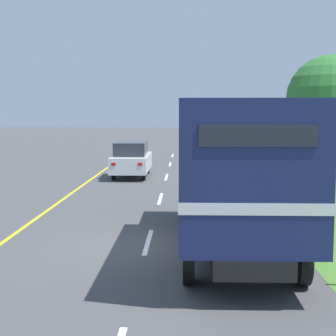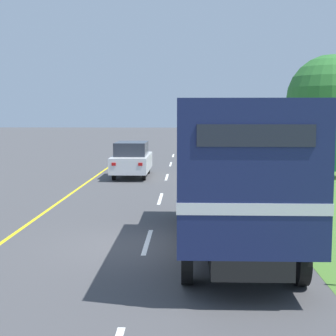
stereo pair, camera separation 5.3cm
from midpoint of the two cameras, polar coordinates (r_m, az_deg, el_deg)
ground_plane at (r=12.89m, az=-2.48°, el=-8.64°), size 200.00×200.00×0.00m
edge_line_yellow at (r=25.72m, az=-8.58°, el=-1.24°), size 0.12×60.16×0.01m
centre_dash_near at (r=13.32m, az=-2.33°, el=-8.14°), size 0.12×2.60×0.01m
centre_dash_mid_a at (r=19.77m, az=-0.94°, el=-3.41°), size 0.12×2.60×0.01m
centre_dash_mid_b at (r=26.29m, az=-0.24°, el=-1.01°), size 0.12×2.60×0.01m
centre_dash_far at (r=32.85m, az=0.19°, el=0.43°), size 0.12×2.60×0.01m
centre_dash_farthest at (r=39.42m, az=0.47°, el=1.39°), size 0.12×2.60×0.01m
horse_trailer_truck at (r=12.27m, az=7.19°, el=-0.03°), size 2.55×8.37×3.53m
lead_car_white at (r=26.45m, az=-4.12°, el=1.01°), size 1.80×4.52×1.80m
highway_sign at (r=22.10m, az=15.33°, el=1.42°), size 2.33×0.09×2.61m
roadside_tree_near at (r=27.24m, az=17.54°, el=7.27°), size 4.44×4.44×6.18m
roadside_tree_mid at (r=33.06m, az=17.62°, el=7.80°), size 4.67×4.67×6.75m
roadside_tree_far at (r=41.38m, az=16.38°, el=6.63°), size 3.58×3.58×5.61m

